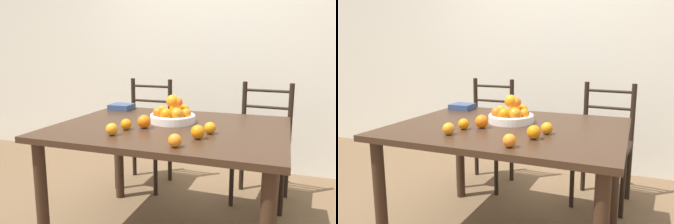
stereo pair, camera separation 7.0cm
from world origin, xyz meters
The scene contains 12 objects.
wall_back centered at (0.00, 1.57, 1.30)m, with size 8.00×0.06×2.60m.
dining_table centered at (0.00, 0.00, 0.68)m, with size 1.41×1.09×0.78m.
fruit_bowl centered at (-0.02, 0.09, 0.83)m, with size 0.30×0.30×0.18m.
orange_loose_0 centered at (0.28, -0.12, 0.81)m, with size 0.07×0.07×0.07m.
orange_loose_1 centered at (0.18, -0.43, 0.81)m, with size 0.07×0.07×0.07m.
orange_loose_2 centered at (0.24, -0.25, 0.81)m, with size 0.07×0.07×0.07m.
orange_loose_3 centered at (-0.22, -0.33, 0.81)m, with size 0.07×0.07×0.07m.
orange_loose_4 centered at (-0.21, -0.19, 0.81)m, with size 0.06×0.06×0.06m.
orange_loose_5 centered at (-0.13, -0.12, 0.82)m, with size 0.08×0.08×0.08m.
chair_left centered at (-0.54, 0.83, 0.48)m, with size 0.42×0.40×0.98m.
chair_right centered at (0.51, 0.83, 0.48)m, with size 0.45×0.44×0.98m.
book_stack centered at (-0.56, 0.41, 0.80)m, with size 0.17×0.16×0.04m.
Camera 1 is at (0.67, -1.87, 1.23)m, focal length 35.00 mm.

